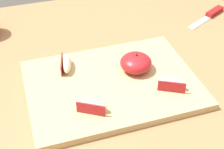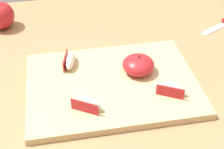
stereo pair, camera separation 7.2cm
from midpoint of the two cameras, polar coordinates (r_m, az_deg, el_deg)
dining_table at (r=0.80m, az=0.18°, el=-8.57°), size 1.16×0.95×0.74m
cutting_board at (r=0.74m, az=2.79°, el=-1.81°), size 0.37×0.27×0.02m
apple_half_skin_up at (r=0.75m, az=7.28°, el=1.58°), size 0.07×0.07×0.05m
apple_wedge_middle at (r=0.77m, az=-4.61°, el=2.29°), size 0.04×0.06×0.03m
apple_wedge_near_knife at (r=0.66m, az=-1.26°, el=-5.16°), size 0.06×0.05×0.03m
apple_wedge_back at (r=0.71m, az=12.96°, el=-2.55°), size 0.06×0.05×0.03m
whole_apple_crimson at (r=0.97m, az=-16.62°, el=9.63°), size 0.08×0.08×0.08m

